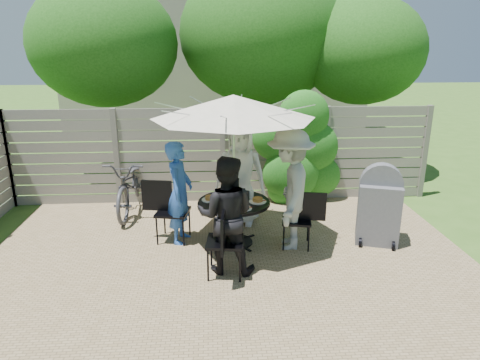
{
  "coord_description": "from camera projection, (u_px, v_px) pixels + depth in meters",
  "views": [
    {
      "loc": [
        -0.22,
        -4.96,
        2.94
      ],
      "look_at": [
        0.21,
        1.27,
        0.97
      ],
      "focal_mm": 32.0,
      "sensor_mm": 36.0,
      "label": 1
    }
  ],
  "objects": [
    {
      "name": "umbrella",
      "position": [
        233.0,
        107.0,
        6.01
      ],
      "size": [
        2.74,
        2.74,
        2.29
      ],
      "rotation": [
        0.0,
        0.0,
        -0.18
      ],
      "color": "silver",
      "rests_on": "ground"
    },
    {
      "name": "chair_right",
      "position": [
        297.0,
        231.0,
        6.46
      ],
      "size": [
        0.67,
        0.5,
        0.89
      ],
      "rotation": [
        0.0,
        0.0,
        2.95
      ],
      "color": "black",
      "rests_on": "ground"
    },
    {
      "name": "coffee_cup",
      "position": [
        242.0,
        193.0,
        6.61
      ],
      "size": [
        0.08,
        0.08,
        0.12
      ],
      "primitive_type": "cylinder",
      "color": "#C6B293",
      "rests_on": "patio_table"
    },
    {
      "name": "chair_left",
      "position": [
        172.0,
        223.0,
        6.66
      ],
      "size": [
        0.75,
        0.55,
        0.99
      ],
      "rotation": [
        0.0,
        0.0,
        6.1
      ],
      "color": "black",
      "rests_on": "ground"
    },
    {
      "name": "plate_extra",
      "position": [
        244.0,
        207.0,
        6.12
      ],
      "size": [
        0.24,
        0.24,
        0.06
      ],
      "color": "white",
      "rests_on": "patio_table"
    },
    {
      "name": "plate_front",
      "position": [
        231.0,
        208.0,
        6.08
      ],
      "size": [
        0.26,
        0.26,
        0.06
      ],
      "color": "white",
      "rests_on": "patio_table"
    },
    {
      "name": "person_left",
      "position": [
        180.0,
        193.0,
        6.49
      ],
      "size": [
        0.48,
        0.64,
        1.6
      ],
      "primitive_type": "imported",
      "rotation": [
        0.0,
        0.0,
        7.67
      ],
      "color": "blue",
      "rests_on": "ground"
    },
    {
      "name": "bbq_grill",
      "position": [
        379.0,
        208.0,
        6.52
      ],
      "size": [
        0.74,
        0.65,
        1.27
      ],
      "rotation": [
        0.0,
        0.0,
        -0.32
      ],
      "color": "#56555A",
      "rests_on": "ground"
    },
    {
      "name": "person_right",
      "position": [
        290.0,
        189.0,
        6.28
      ],
      "size": [
        0.89,
        1.29,
        1.84
      ],
      "primitive_type": "imported",
      "rotation": [
        0.0,
        0.0,
        4.53
      ],
      "color": "#A1A29E",
      "rests_on": "ground"
    },
    {
      "name": "plate_right",
      "position": [
        258.0,
        200.0,
        6.39
      ],
      "size": [
        0.26,
        0.26,
        0.06
      ],
      "color": "white",
      "rests_on": "patio_table"
    },
    {
      "name": "plate_back",
      "position": [
        237.0,
        192.0,
        6.77
      ],
      "size": [
        0.26,
        0.26,
        0.06
      ],
      "color": "white",
      "rests_on": "patio_table"
    },
    {
      "name": "plate_left",
      "position": [
        210.0,
        199.0,
        6.46
      ],
      "size": [
        0.26,
        0.26,
        0.06
      ],
      "color": "white",
      "rests_on": "patio_table"
    },
    {
      "name": "patio_table",
      "position": [
        234.0,
        214.0,
        6.5
      ],
      "size": [
        1.25,
        1.25,
        0.71
      ],
      "rotation": [
        0.0,
        0.0,
        -0.18
      ],
      "color": "black",
      "rests_on": "ground"
    },
    {
      "name": "glass_right",
      "position": [
        252.0,
        195.0,
        6.48
      ],
      "size": [
        0.07,
        0.07,
        0.14
      ],
      "primitive_type": "cylinder",
      "color": "silver",
      "rests_on": "patio_table"
    },
    {
      "name": "chair_front",
      "position": [
        225.0,
        255.0,
        5.64
      ],
      "size": [
        0.52,
        0.74,
        0.99
      ],
      "rotation": [
        0.0,
        0.0,
        1.46
      ],
      "color": "black",
      "rests_on": "ground"
    },
    {
      "name": "syrup_jug",
      "position": [
        230.0,
        195.0,
        6.46
      ],
      "size": [
        0.09,
        0.09,
        0.16
      ],
      "primitive_type": "cylinder",
      "color": "#59280C",
      "rests_on": "patio_table"
    },
    {
      "name": "backyard_envelope",
      "position": [
        218.0,
        56.0,
        14.63
      ],
      "size": [
        60.0,
        60.0,
        5.0
      ],
      "color": "#365B1C",
      "rests_on": "ground"
    },
    {
      "name": "glass_front",
      "position": [
        239.0,
        203.0,
        6.15
      ],
      "size": [
        0.07,
        0.07,
        0.14
      ],
      "primitive_type": "cylinder",
      "color": "silver",
      "rests_on": "patio_table"
    },
    {
      "name": "person_front",
      "position": [
        226.0,
        216.0,
        5.62
      ],
      "size": [
        0.88,
        0.74,
        1.61
      ],
      "primitive_type": "imported",
      "rotation": [
        0.0,
        0.0,
        2.96
      ],
      "color": "black",
      "rests_on": "ground"
    },
    {
      "name": "chair_back",
      "position": [
        241.0,
        206.0,
        7.48
      ],
      "size": [
        0.46,
        0.64,
        0.85
      ],
      "rotation": [
        0.0,
        0.0,
        4.57
      ],
      "color": "black",
      "rests_on": "ground"
    },
    {
      "name": "person_back",
      "position": [
        240.0,
        174.0,
        7.17
      ],
      "size": [
        0.94,
        0.7,
        1.75
      ],
      "primitive_type": "imported",
      "rotation": [
        0.0,
        0.0,
        6.1
      ],
      "color": "white",
      "rests_on": "ground"
    },
    {
      "name": "bicycle",
      "position": [
        132.0,
        184.0,
        7.83
      ],
      "size": [
        0.8,
        1.99,
        1.03
      ],
      "primitive_type": "imported",
      "rotation": [
        0.0,
        0.0,
        -0.06
      ],
      "color": "#333338",
      "rests_on": "ground"
    },
    {
      "name": "glass_left",
      "position": [
        216.0,
        198.0,
        6.34
      ],
      "size": [
        0.07,
        0.07,
        0.14
      ],
      "primitive_type": "cylinder",
      "color": "silver",
      "rests_on": "patio_table"
    }
  ]
}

